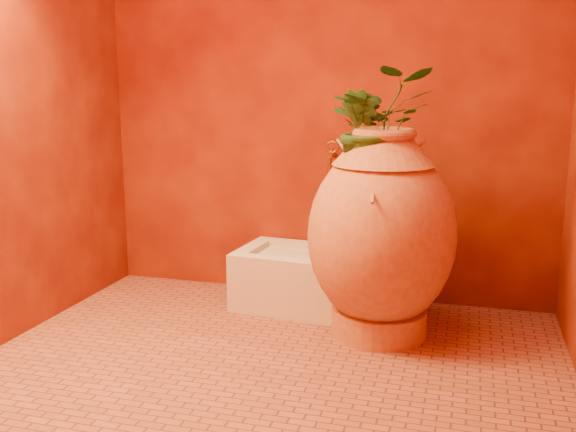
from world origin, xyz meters
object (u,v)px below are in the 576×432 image
(stone_basin, at_px, (301,280))
(wine_bottle_b, at_px, (330,259))
(amphora, at_px, (381,235))
(wall_tap, at_px, (332,155))
(wine_bottle_a, at_px, (334,257))
(wine_bottle_c, at_px, (325,257))

(stone_basin, xyz_separation_m, wine_bottle_b, (0.17, -0.05, 0.14))
(amphora, xyz_separation_m, wall_tap, (-0.34, 0.44, 0.32))
(wine_bottle_a, bearing_deg, wall_tap, 108.63)
(amphora, relative_size, wine_bottle_a, 3.04)
(wall_tap, bearing_deg, wine_bottle_a, -71.37)
(stone_basin, relative_size, wine_bottle_b, 2.07)
(wine_bottle_b, xyz_separation_m, wall_tap, (-0.05, 0.22, 0.52))
(wine_bottle_a, bearing_deg, wine_bottle_b, -98.20)
(stone_basin, bearing_deg, wine_bottle_c, -19.38)
(stone_basin, bearing_deg, wine_bottle_b, -15.45)
(amphora, xyz_separation_m, wine_bottle_b, (-0.29, 0.23, -0.20))
(stone_basin, relative_size, wall_tap, 4.36)
(wine_bottle_a, height_order, wine_bottle_b, wine_bottle_b)
(wall_tap, bearing_deg, wine_bottle_b, -77.92)
(wine_bottle_a, distance_m, wall_tap, 0.55)
(wine_bottle_c, bearing_deg, wine_bottle_a, 55.67)
(wall_tap, bearing_deg, amphora, -52.88)
(stone_basin, bearing_deg, amphora, -30.94)
(amphora, xyz_separation_m, wine_bottle_c, (-0.32, 0.23, -0.19))
(wine_bottle_b, relative_size, wine_bottle_c, 0.97)
(wine_bottle_a, relative_size, wine_bottle_b, 0.96)
(wine_bottle_a, xyz_separation_m, wine_bottle_b, (-0.01, -0.06, 0.00))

